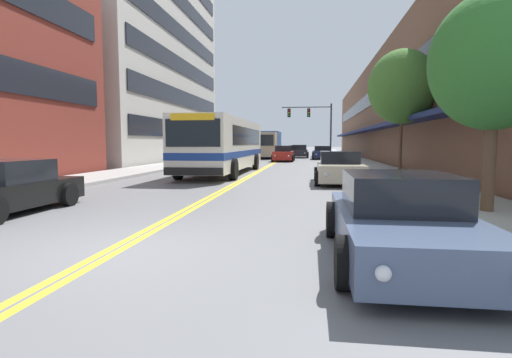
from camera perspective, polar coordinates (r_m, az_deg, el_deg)
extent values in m
plane|color=slate|center=(43.00, 3.70, 2.92)|extent=(240.00, 240.00, 0.00)
cube|color=#9E9B96|center=(44.07, -5.46, 3.06)|extent=(3.05, 106.00, 0.15)
cube|color=#9E9B96|center=(43.07, 13.08, 2.90)|extent=(3.05, 106.00, 0.15)
cube|color=yellow|center=(43.01, 3.57, 2.92)|extent=(0.14, 106.00, 0.01)
cube|color=yellow|center=(43.00, 3.84, 2.92)|extent=(0.14, 106.00, 0.01)
cube|color=black|center=(18.74, -32.46, 12.62)|extent=(0.08, 13.62, 1.40)
cube|color=#BCB7AD|center=(41.88, -18.75, 18.66)|extent=(12.00, 25.22, 23.30)
cube|color=black|center=(38.43, -10.22, 6.92)|extent=(0.08, 23.20, 1.40)
cube|color=black|center=(38.63, -10.29, 11.24)|extent=(0.08, 23.20, 1.40)
cube|color=black|center=(39.05, -10.37, 15.49)|extent=(0.08, 23.20, 1.40)
cube|color=black|center=(39.68, -10.44, 19.63)|extent=(0.08, 23.20, 1.40)
cube|color=black|center=(40.50, -10.51, 23.62)|extent=(0.08, 23.20, 1.40)
cube|color=brown|center=(44.05, 20.81, 8.94)|extent=(8.00, 68.00, 9.67)
cube|color=navy|center=(43.18, 14.79, 6.62)|extent=(1.10, 61.20, 0.24)
cube|color=black|center=(43.44, 15.56, 10.68)|extent=(0.08, 61.20, 1.40)
cube|color=silver|center=(22.53, -4.55, 5.03)|extent=(2.57, 12.03, 2.60)
cube|color=navy|center=(22.54, -4.54, 3.71)|extent=(2.59, 12.05, 0.32)
cube|color=black|center=(23.12, -4.24, 6.07)|extent=(2.60, 9.39, 0.94)
cube|color=black|center=(16.69, -9.04, 6.53)|extent=(2.32, 0.04, 1.15)
cube|color=yellow|center=(16.71, -9.08, 8.77)|extent=(1.85, 0.06, 0.28)
cube|color=black|center=(16.71, -8.98, 1.07)|extent=(2.52, 0.08, 0.32)
cylinder|color=black|center=(18.98, -11.07, 1.44)|extent=(0.30, 1.00, 1.00)
cylinder|color=black|center=(18.29, -3.24, 1.39)|extent=(0.30, 1.00, 1.00)
cylinder|color=black|center=(26.08, -5.80, 2.51)|extent=(0.30, 1.00, 1.00)
cylinder|color=black|center=(25.58, -0.05, 2.49)|extent=(0.30, 1.00, 1.00)
cube|color=#38383D|center=(36.20, -4.10, 3.24)|extent=(1.87, 4.10, 0.62)
cube|color=black|center=(36.34, -4.05, 4.13)|extent=(1.61, 1.80, 0.51)
cylinder|color=black|center=(35.18, -6.05, 2.89)|extent=(0.22, 0.61, 0.61)
cylinder|color=black|center=(34.77, -2.98, 2.88)|extent=(0.22, 0.61, 0.61)
cylinder|color=black|center=(37.65, -5.12, 3.05)|extent=(0.22, 0.61, 0.61)
cylinder|color=black|center=(37.26, -2.25, 3.04)|extent=(0.22, 0.61, 0.61)
sphere|color=silver|center=(34.32, -5.88, 3.17)|extent=(0.16, 0.16, 0.16)
sphere|color=silver|center=(34.04, -3.74, 3.17)|extent=(0.16, 0.16, 0.16)
cube|color=red|center=(38.35, -4.44, 3.39)|extent=(0.18, 0.04, 0.10)
cube|color=red|center=(38.08, -2.46, 3.39)|extent=(0.18, 0.04, 0.10)
cube|color=black|center=(11.50, -32.61, -1.90)|extent=(1.80, 4.20, 0.58)
cube|color=black|center=(11.58, -32.21, 0.96)|extent=(1.55, 1.85, 0.55)
cylinder|color=black|center=(13.09, -31.97, -1.75)|extent=(0.22, 0.62, 0.62)
cylinder|color=black|center=(12.00, -25.17, -2.02)|extent=(0.22, 0.62, 0.62)
cube|color=red|center=(13.54, -28.93, -0.65)|extent=(0.18, 0.04, 0.10)
cube|color=red|center=(12.80, -24.26, -0.76)|extent=(0.18, 0.04, 0.10)
cube|color=#475675|center=(6.26, 19.90, -6.76)|extent=(1.76, 4.31, 0.55)
cube|color=black|center=(6.34, 19.73, -1.64)|extent=(1.51, 1.90, 0.53)
cylinder|color=black|center=(4.88, 12.57, -11.57)|extent=(0.22, 0.64, 0.64)
cylinder|color=black|center=(5.34, 32.63, -10.80)|extent=(0.22, 0.64, 0.64)
cylinder|color=black|center=(7.47, 10.89, -5.67)|extent=(0.22, 0.64, 0.64)
cylinder|color=black|center=(7.78, 24.36, -5.61)|extent=(0.22, 0.64, 0.64)
sphere|color=silver|center=(4.07, 17.72, -12.74)|extent=(0.16, 0.16, 0.16)
cube|color=red|center=(8.27, 12.47, -3.51)|extent=(0.18, 0.04, 0.10)
cube|color=red|center=(8.47, 21.07, -3.53)|extent=(0.18, 0.04, 0.10)
cube|color=#19234C|center=(42.40, 9.46, 3.53)|extent=(1.89, 4.79, 0.70)
cube|color=black|center=(42.58, 9.46, 4.34)|extent=(1.62, 2.11, 0.50)
cylinder|color=black|center=(40.91, 8.16, 3.20)|extent=(0.22, 0.62, 0.62)
cylinder|color=black|center=(40.96, 10.86, 3.16)|extent=(0.22, 0.62, 0.62)
cylinder|color=black|center=(43.87, 8.14, 3.33)|extent=(0.22, 0.62, 0.62)
cylinder|color=black|center=(43.93, 10.66, 3.30)|extent=(0.22, 0.62, 0.62)
sphere|color=silver|center=(39.97, 8.61, 3.49)|extent=(0.16, 0.16, 0.16)
sphere|color=silver|center=(40.01, 10.50, 3.47)|extent=(0.16, 0.16, 0.16)
cube|color=red|center=(44.79, 8.51, 3.67)|extent=(0.18, 0.04, 0.10)
cube|color=red|center=(44.83, 10.25, 3.65)|extent=(0.18, 0.04, 0.10)
cube|color=beige|center=(17.27, 11.83, 1.08)|extent=(1.84, 4.17, 0.68)
cube|color=black|center=(17.41, 11.83, 3.07)|extent=(1.58, 1.83, 0.51)
cylinder|color=black|center=(15.96, 8.77, 0.06)|extent=(0.22, 0.60, 0.60)
cylinder|color=black|center=(16.10, 15.47, -0.02)|extent=(0.22, 0.60, 0.60)
cylinder|color=black|center=(18.53, 8.65, 0.77)|extent=(0.22, 0.60, 0.60)
cylinder|color=black|center=(18.66, 14.43, 0.70)|extent=(0.22, 0.60, 0.60)
sphere|color=silver|center=(15.14, 9.96, 0.67)|extent=(0.16, 0.16, 0.16)
sphere|color=silver|center=(15.24, 14.79, 0.60)|extent=(0.16, 0.16, 0.16)
cube|color=red|center=(19.32, 9.45, 1.65)|extent=(0.18, 0.04, 0.10)
cube|color=red|center=(19.41, 13.36, 1.59)|extent=(0.18, 0.04, 0.10)
cube|color=#B7B7BC|center=(49.78, 9.29, 3.74)|extent=(1.90, 4.36, 0.62)
cube|color=black|center=(49.94, 9.29, 4.35)|extent=(1.63, 1.92, 0.42)
cylinder|color=black|center=(48.42, 8.17, 3.52)|extent=(0.22, 0.65, 0.65)
cylinder|color=black|center=(48.46, 10.48, 3.48)|extent=(0.22, 0.65, 0.65)
cylinder|color=black|center=(51.12, 8.16, 3.60)|extent=(0.22, 0.65, 0.65)
cylinder|color=black|center=(51.17, 10.34, 3.57)|extent=(0.22, 0.65, 0.65)
sphere|color=silver|center=(47.56, 8.55, 3.72)|extent=(0.16, 0.16, 0.16)
sphere|color=silver|center=(47.60, 10.16, 3.70)|extent=(0.16, 0.16, 0.16)
cube|color=red|center=(51.96, 8.47, 3.84)|extent=(0.18, 0.04, 0.10)
cube|color=red|center=(51.99, 9.99, 3.82)|extent=(0.18, 0.04, 0.10)
cube|color=maroon|center=(37.03, 3.96, 3.39)|extent=(1.71, 4.41, 0.72)
cube|color=black|center=(37.19, 3.98, 4.37)|extent=(1.47, 1.94, 0.53)
cylinder|color=black|center=(35.74, 2.40, 3.00)|extent=(0.22, 0.67, 0.67)
cylinder|color=black|center=(35.62, 5.21, 2.97)|extent=(0.22, 0.67, 0.67)
cylinder|color=black|center=(38.46, 2.79, 3.15)|extent=(0.22, 0.67, 0.67)
cylinder|color=black|center=(38.35, 5.40, 3.13)|extent=(0.22, 0.67, 0.67)
sphere|color=silver|center=(34.85, 2.72, 3.35)|extent=(0.16, 0.16, 0.16)
sphere|color=silver|center=(34.77, 4.69, 3.33)|extent=(0.16, 0.16, 0.16)
cube|color=red|center=(39.28, 3.28, 3.55)|extent=(0.18, 0.04, 0.10)
cube|color=red|center=(39.20, 5.08, 3.54)|extent=(0.18, 0.04, 0.10)
cube|color=#232328|center=(45.94, 6.22, 3.74)|extent=(1.85, 4.13, 0.74)
cube|color=black|center=(46.10, 6.23, 4.54)|extent=(1.59, 1.82, 0.54)
cylinder|color=black|center=(44.71, 4.95, 3.43)|extent=(0.22, 0.67, 0.67)
cylinder|color=black|center=(44.65, 7.38, 3.40)|extent=(0.22, 0.67, 0.67)
cylinder|color=black|center=(47.27, 5.11, 3.52)|extent=(0.22, 0.67, 0.67)
cylinder|color=black|center=(47.21, 7.41, 3.50)|extent=(0.22, 0.67, 0.67)
sphere|color=silver|center=(43.88, 5.29, 3.73)|extent=(0.16, 0.16, 0.16)
sphere|color=silver|center=(43.84, 6.98, 3.71)|extent=(0.16, 0.16, 0.16)
cube|color=red|center=(48.04, 5.49, 3.86)|extent=(0.18, 0.04, 0.10)
cube|color=red|center=(48.01, 7.08, 3.84)|extent=(0.18, 0.04, 0.10)
cube|color=#BCAD89|center=(55.79, 5.50, 3.95)|extent=(1.75, 4.33, 0.63)
cube|color=black|center=(55.96, 5.52, 4.54)|extent=(1.51, 1.90, 0.52)
cylinder|color=black|center=(54.50, 4.50, 3.76)|extent=(0.22, 0.69, 0.69)
cylinder|color=black|center=(54.43, 6.39, 3.74)|extent=(0.22, 0.69, 0.69)
cylinder|color=black|center=(57.18, 4.66, 3.83)|extent=(0.22, 0.69, 0.69)
cylinder|color=black|center=(57.11, 6.46, 3.81)|extent=(0.22, 0.69, 0.69)
sphere|color=silver|center=(53.64, 4.75, 3.94)|extent=(0.16, 0.16, 0.16)
sphere|color=silver|center=(53.59, 6.07, 3.93)|extent=(0.16, 0.16, 0.16)
cube|color=red|center=(57.99, 4.97, 4.03)|extent=(0.18, 0.04, 0.10)
cube|color=red|center=(57.94, 6.22, 4.02)|extent=(0.18, 0.04, 0.10)
cube|color=#BCAD89|center=(41.75, 1.29, 4.94)|extent=(2.39, 2.31, 2.53)
cube|color=black|center=(40.58, 1.10, 5.57)|extent=(2.03, 0.04, 1.11)
cube|color=#335699|center=(45.58, 1.85, 5.08)|extent=(2.44, 5.39, 2.71)
cylinder|color=black|center=(41.93, -0.38, 3.45)|extent=(0.28, 0.84, 0.84)
cylinder|color=black|center=(41.65, 2.97, 3.43)|extent=(0.28, 0.84, 0.84)
cylinder|color=black|center=(47.34, 0.57, 3.65)|extent=(0.28, 0.84, 0.84)
cylinder|color=black|center=(47.10, 3.54, 3.63)|extent=(0.28, 0.84, 0.84)
cylinder|color=#47474C|center=(44.08, 10.64, 6.73)|extent=(0.18, 0.18, 5.90)
cylinder|color=#47474C|center=(44.18, 7.20, 10.15)|extent=(5.32, 0.11, 0.11)
cube|color=black|center=(44.13, 7.54, 9.37)|extent=(0.34, 0.26, 0.92)
sphere|color=red|center=(43.99, 7.54, 9.74)|extent=(0.18, 0.18, 0.18)
sphere|color=yellow|center=(43.97, 7.54, 9.39)|extent=(0.18, 0.18, 0.18)
sphere|color=green|center=(43.95, 7.53, 9.03)|extent=(0.18, 0.18, 0.18)
cylinder|color=black|center=(44.17, 7.55, 10.06)|extent=(0.02, 0.02, 0.14)
cube|color=black|center=(44.20, 4.74, 9.39)|extent=(0.34, 0.26, 0.92)
sphere|color=red|center=(44.06, 4.73, 9.76)|extent=(0.18, 0.18, 0.18)
sphere|color=yellow|center=(44.04, 4.73, 9.41)|extent=(0.18, 0.18, 0.18)
sphere|color=green|center=(44.02, 4.73, 9.05)|extent=(0.18, 0.18, 0.18)
cylinder|color=black|center=(44.24, 4.75, 10.08)|extent=(0.02, 0.02, 0.14)
cylinder|color=brown|center=(10.58, 30.35, 1.95)|extent=(0.28, 0.28, 2.20)
ellipsoid|color=#2D6B28|center=(10.72, 30.93, 14.29)|extent=(2.81, 2.81, 3.09)
cylinder|color=brown|center=(21.20, 19.93, 4.59)|extent=(0.16, 0.16, 2.90)
ellipsoid|color=#42752D|center=(21.37, 20.17, 12.27)|extent=(3.30, 3.30, 3.63)
cylinder|color=#B7B7BC|center=(12.41, 21.03, -0.90)|extent=(0.23, 0.23, 0.64)
sphere|color=#B7B7BC|center=(12.38, 21.09, 0.84)|extent=(0.21, 0.21, 0.21)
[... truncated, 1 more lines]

